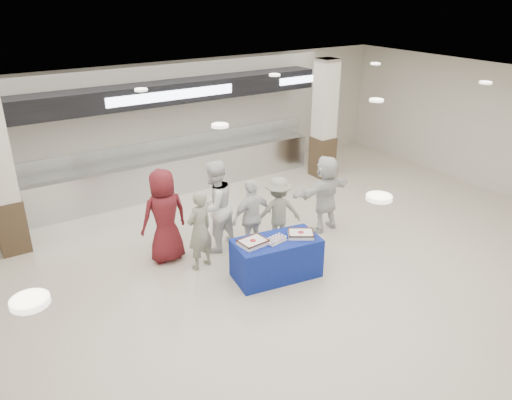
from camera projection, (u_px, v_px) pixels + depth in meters
ground at (299, 287)px, 8.88m from camera, size 14.00×14.00×0.00m
serving_line at (171, 148)px, 12.58m from camera, size 8.70×0.85×2.80m
column_left at (1, 180)px, 9.52m from camera, size 0.55×0.55×3.20m
column_right at (324, 122)px, 13.50m from camera, size 0.55×0.55×3.20m
display_table at (276, 258)px, 9.08m from camera, size 1.65×1.00×0.75m
sheet_cake_left at (253, 242)px, 8.75m from camera, size 0.51×0.41×0.10m
sheet_cake_right at (301, 234)px, 9.05m from camera, size 0.58×0.55×0.10m
cupcake_tray at (275, 239)px, 8.88m from camera, size 0.42×0.35×0.06m
civilian_maroon at (164, 216)px, 9.43m from camera, size 0.92×0.60×1.85m
soldier_a at (200, 230)px, 9.22m from camera, size 0.65×0.51×1.57m
chef_tall at (215, 206)px, 9.81m from camera, size 1.08×0.95×1.88m
chef_short at (252, 217)px, 9.76m from camera, size 0.93×0.45×1.54m
soldier_b at (278, 212)px, 10.07m from camera, size 1.08×0.85×1.47m
civilian_white at (326, 193)px, 10.67m from camera, size 1.59×0.61×1.68m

